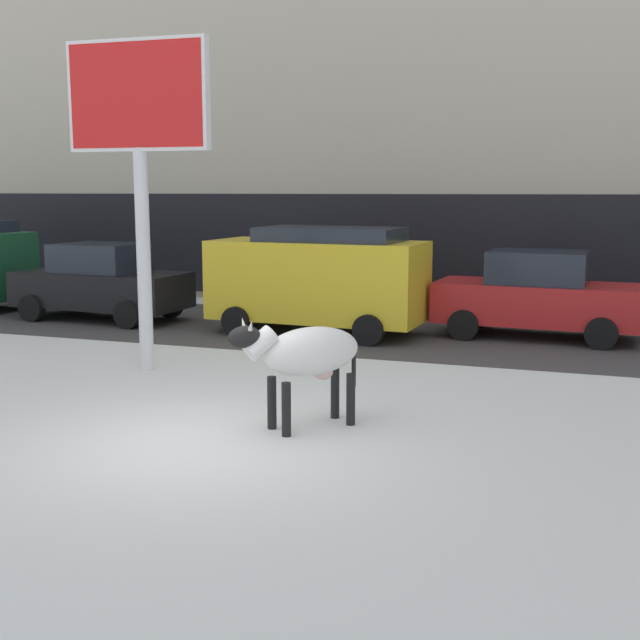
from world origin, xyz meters
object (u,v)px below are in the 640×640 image
(car_black_sedan, at_px, (101,282))
(car_yellow_van, at_px, (319,277))
(billboard, at_px, (138,116))
(car_red_sedan, at_px, (537,295))
(pedestrian_by_cars, at_px, (380,279))
(cow_holstein, at_px, (307,353))
(pedestrian_near_billboard, at_px, (414,280))

(car_black_sedan, relative_size, car_yellow_van, 0.91)
(billboard, xyz_separation_m, car_red_sedan, (6.17, 5.45, -3.41))
(pedestrian_by_cars, bearing_deg, cow_holstein, -80.50)
(pedestrian_by_cars, bearing_deg, car_black_sedan, -152.44)
(billboard, xyz_separation_m, pedestrian_by_cars, (2.15, 7.71, -3.43))
(billboard, bearing_deg, pedestrian_near_billboard, 68.62)
(billboard, distance_m, car_black_sedan, 6.90)
(car_red_sedan, bearing_deg, cow_holstein, -106.66)
(car_red_sedan, bearing_deg, billboard, -138.52)
(car_black_sedan, distance_m, pedestrian_near_billboard, 7.66)
(car_yellow_van, bearing_deg, pedestrian_by_cars, 81.21)
(cow_holstein, height_order, pedestrian_near_billboard, pedestrian_near_billboard)
(cow_holstein, distance_m, car_yellow_van, 7.12)
(car_yellow_van, bearing_deg, pedestrian_near_billboard, 67.30)
(billboard, height_order, car_black_sedan, billboard)
(pedestrian_by_cars, bearing_deg, car_yellow_van, -98.79)
(car_black_sedan, distance_m, car_yellow_van, 5.60)
(car_yellow_van, xyz_separation_m, pedestrian_by_cars, (0.51, 3.29, -0.36))
(car_black_sedan, bearing_deg, car_yellow_van, -1.11)
(cow_holstein, xyz_separation_m, car_red_sedan, (2.34, 7.80, -0.09))
(car_yellow_van, distance_m, pedestrian_near_billboard, 3.58)
(pedestrian_near_billboard, bearing_deg, car_black_sedan, -155.45)
(car_black_sedan, xyz_separation_m, car_red_sedan, (10.12, 0.93, 0.00))
(billboard, distance_m, car_red_sedan, 8.91)
(billboard, relative_size, car_black_sedan, 1.30)
(car_black_sedan, bearing_deg, pedestrian_near_billboard, 24.55)
(car_red_sedan, height_order, pedestrian_by_cars, car_red_sedan)
(cow_holstein, xyz_separation_m, car_yellow_van, (-2.19, 6.77, 0.24))
(car_red_sedan, distance_m, pedestrian_by_cars, 4.61)
(car_red_sedan, relative_size, pedestrian_by_cars, 2.48)
(billboard, bearing_deg, cow_holstein, -31.50)
(cow_holstein, xyz_separation_m, pedestrian_by_cars, (-1.68, 10.06, -0.12))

